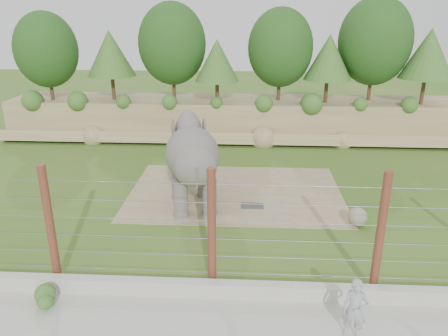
# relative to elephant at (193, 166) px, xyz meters

# --- Properties ---
(ground) EXTENTS (90.00, 90.00, 0.00)m
(ground) POSITION_rel_elephant_xyz_m (1.32, -1.39, -1.87)
(ground) COLOR #336A1D
(ground) RESTS_ON ground
(back_embankment) EXTENTS (30.00, 5.52, 8.77)m
(back_embankment) POSITION_rel_elephant_xyz_m (1.91, 11.28, 2.10)
(back_embankment) COLOR #866E4D
(back_embankment) RESTS_ON ground
(dirt_patch) EXTENTS (10.00, 7.00, 0.02)m
(dirt_patch) POSITION_rel_elephant_xyz_m (1.82, 1.61, -1.86)
(dirt_patch) COLOR #91795D
(dirt_patch) RESTS_ON ground
(drain_grate) EXTENTS (1.00, 0.60, 0.03)m
(drain_grate) POSITION_rel_elephant_xyz_m (2.61, 0.07, -1.83)
(drain_grate) COLOR #262628
(drain_grate) RESTS_ON dirt_patch
(elephant) EXTENTS (2.90, 4.93, 3.74)m
(elephant) POSITION_rel_elephant_xyz_m (0.00, 0.00, 0.00)
(elephant) COLOR #66605B
(elephant) RESTS_ON ground
(stone_ball) EXTENTS (0.77, 0.77, 0.77)m
(stone_ball) POSITION_rel_elephant_xyz_m (6.82, -1.51, -1.47)
(stone_ball) COLOR gray
(stone_ball) RESTS_ON dirt_patch
(retaining_wall) EXTENTS (26.00, 0.35, 0.50)m
(retaining_wall) POSITION_rel_elephant_xyz_m (1.32, -6.39, -1.62)
(retaining_wall) COLOR beige
(retaining_wall) RESTS_ON ground
(barrier_fence) EXTENTS (20.26, 0.26, 4.00)m
(barrier_fence) POSITION_rel_elephant_xyz_m (1.32, -5.89, 0.13)
(barrier_fence) COLOR #54251B
(barrier_fence) RESTS_ON ground
(walkway_shrub) EXTENTS (0.61, 0.61, 0.61)m
(walkway_shrub) POSITION_rel_elephant_xyz_m (-3.38, -7.19, -1.56)
(walkway_shrub) COLOR #2F5E1D
(walkway_shrub) RESTS_ON walkway
(zookeeper) EXTENTS (0.74, 0.59, 1.76)m
(zookeeper) POSITION_rel_elephant_xyz_m (5.24, -7.96, -0.98)
(zookeeper) COLOR silver
(zookeeper) RESTS_ON walkway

